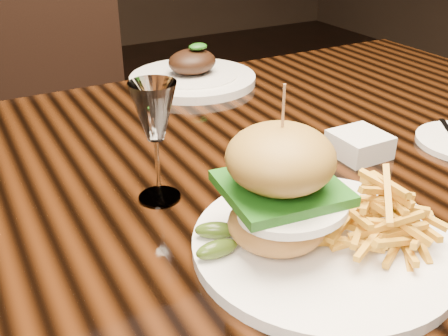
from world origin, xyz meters
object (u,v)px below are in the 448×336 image
dining_table (210,205)px  chair_far (62,110)px  wine_glass (154,116)px  far_dish (193,76)px  burger_plate (321,211)px

dining_table → chair_far: (-0.04, 0.89, -0.13)m
wine_glass → chair_far: (0.06, 0.95, -0.33)m
far_dish → wine_glass: bearing=-121.2°
burger_plate → dining_table: bearing=110.6°
dining_table → burger_plate: size_ratio=5.15×
dining_table → wine_glass: bearing=-151.2°
burger_plate → wine_glass: size_ratio=1.85×
wine_glass → chair_far: 1.01m
far_dish → burger_plate: bearing=-102.4°
burger_plate → chair_far: (-0.05, 1.15, -0.27)m
burger_plate → chair_far: burger_plate is taller
far_dish → chair_far: size_ratio=0.29×
wine_glass → chair_far: chair_far is taller
chair_far → burger_plate: bearing=-85.6°
dining_table → far_dish: far_dish is taller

